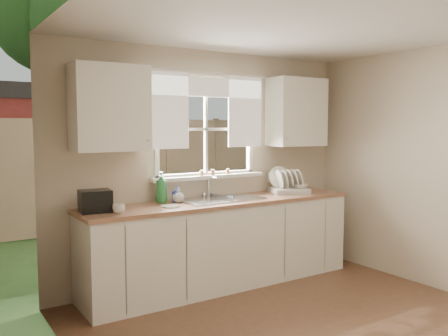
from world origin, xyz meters
TOP-DOWN VIEW (x-y plane):
  - room_walls at (0.00, -0.07)m, footprint 3.62×4.02m
  - ceiling at (0.00, 0.00)m, footprint 3.60×4.00m
  - window at (0.00, 2.00)m, footprint 1.38×0.16m
  - curtains at (0.00, 1.95)m, footprint 1.50×0.03m
  - base_cabinets at (0.00, 1.68)m, footprint 3.00×0.62m
  - countertop at (0.00, 1.68)m, footprint 3.04×0.65m
  - upper_cabinet_left at (-1.15, 1.82)m, footprint 0.70×0.33m
  - upper_cabinet_right at (1.15, 1.82)m, footprint 0.70×0.33m
  - wall_outlet at (0.88, 1.99)m, footprint 0.08×0.01m
  - sill_jars at (0.06, 1.94)m, footprint 0.38×0.04m
  - backyard at (0.58, 8.42)m, footprint 20.00×10.00m
  - sink at (0.00, 1.71)m, footprint 0.88×0.52m
  - dish_rack at (0.94, 1.71)m, footprint 0.50×0.44m
  - bowl at (1.06, 1.66)m, footprint 0.21×0.21m
  - soap_bottle_a at (-0.61, 1.88)m, footprint 0.15×0.15m
  - soap_bottle_b at (-0.47, 1.82)m, footprint 0.08×0.08m
  - soap_bottle_c at (-0.46, 1.80)m, footprint 0.15×0.15m
  - saucer at (-0.65, 1.59)m, footprint 0.18×0.18m
  - cup at (-1.19, 1.54)m, footprint 0.12×0.12m
  - black_appliance at (-1.34, 1.72)m, footprint 0.30×0.27m

SIDE VIEW (x-z plane):
  - base_cabinets at x=0.00m, z-range 0.00..0.87m
  - sink at x=0.00m, z-range 0.64..1.04m
  - countertop at x=0.00m, z-range 0.87..0.91m
  - saucer at x=-0.65m, z-range 0.91..0.92m
  - cup at x=-1.19m, z-range 0.91..1.00m
  - soap_bottle_c at x=-0.46m, z-range 0.91..1.06m
  - dish_rack at x=0.94m, z-range 0.84..1.14m
  - bowl at x=1.06m, z-range 0.97..1.02m
  - soap_bottle_b at x=-0.47m, z-range 0.91..1.07m
  - black_appliance at x=-1.34m, z-range 0.91..1.11m
  - soap_bottle_a at x=-0.61m, z-range 0.91..1.22m
  - wall_outlet at x=0.88m, z-range 1.02..1.14m
  - sill_jars at x=0.06m, z-range 1.15..1.21m
  - room_walls at x=0.00m, z-range -0.01..2.49m
  - window at x=0.00m, z-range 0.95..2.02m
  - upper_cabinet_left at x=-1.15m, z-range 1.45..2.25m
  - upper_cabinet_right at x=1.15m, z-range 1.45..2.25m
  - curtains at x=0.00m, z-range 1.53..2.34m
  - ceiling at x=0.00m, z-range 2.49..2.51m
  - backyard at x=0.58m, z-range 0.40..6.53m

